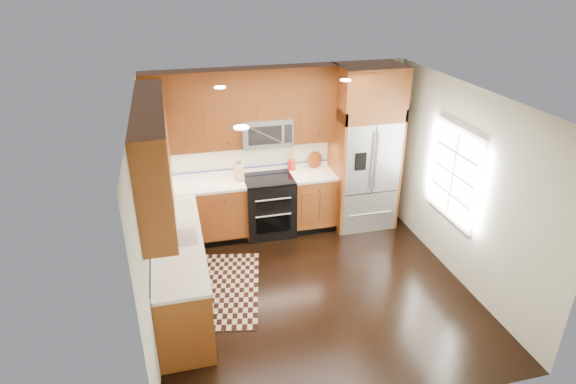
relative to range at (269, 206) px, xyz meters
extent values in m
plane|color=black|center=(0.25, -1.67, -0.47)|extent=(4.00, 4.00, 0.00)
cube|color=beige|center=(0.25, 0.33, 0.83)|extent=(4.00, 0.02, 2.60)
cube|color=beige|center=(-1.75, -1.67, 0.83)|extent=(0.02, 4.00, 2.60)
cube|color=beige|center=(2.25, -1.67, 0.83)|extent=(0.02, 4.00, 2.60)
cube|color=white|center=(2.23, -1.47, 0.93)|extent=(0.04, 1.10, 1.30)
cube|color=white|center=(2.22, -1.47, 0.93)|extent=(0.02, 0.95, 1.15)
cube|color=brown|center=(-1.06, 0.03, -0.02)|extent=(1.37, 0.60, 0.90)
cube|color=brown|center=(0.74, 0.03, -0.02)|extent=(0.72, 0.60, 0.90)
cube|color=brown|center=(-1.45, -1.47, -0.02)|extent=(0.60, 2.40, 0.90)
cube|color=white|center=(-0.32, 0.03, 0.45)|extent=(2.85, 0.62, 0.04)
cube|color=white|center=(-1.45, -1.47, 0.45)|extent=(0.62, 2.40, 0.04)
cube|color=brown|center=(-0.32, 0.17, 1.36)|extent=(2.85, 0.33, 0.75)
cube|color=brown|center=(-1.58, -1.47, 1.36)|extent=(0.33, 2.40, 0.75)
cube|color=brown|center=(-0.32, 0.17, 1.93)|extent=(2.85, 0.33, 0.40)
cube|color=brown|center=(-1.58, -1.47, 1.93)|extent=(0.33, 2.40, 0.40)
cube|color=black|center=(0.00, 0.00, -0.01)|extent=(0.76, 0.64, 0.92)
cube|color=black|center=(0.00, 0.00, 0.47)|extent=(0.76, 0.60, 0.02)
cube|color=black|center=(0.00, -0.31, 0.15)|extent=(0.55, 0.01, 0.18)
cube|color=black|center=(0.00, -0.31, -0.17)|extent=(0.55, 0.01, 0.28)
cylinder|color=#B2B2B7|center=(0.00, -0.34, 0.27)|extent=(0.55, 0.02, 0.02)
cylinder|color=#B2B2B7|center=(0.00, -0.34, 0.00)|extent=(0.55, 0.02, 0.02)
cube|color=#B2B2B7|center=(0.00, 0.13, 1.19)|extent=(0.76, 0.40, 0.42)
cube|color=black|center=(-0.05, -0.06, 1.19)|extent=(0.50, 0.01, 0.28)
cube|color=#B2B2B7|center=(1.55, -0.04, 0.43)|extent=(0.90, 0.74, 1.80)
cube|color=black|center=(1.55, -0.41, 0.78)|extent=(0.01, 0.01, 1.08)
cube|color=black|center=(1.33, -0.41, 0.78)|extent=(0.18, 0.01, 0.28)
cube|color=brown|center=(1.08, -0.04, 0.53)|extent=(0.04, 0.74, 2.00)
cube|color=brown|center=(2.02, -0.04, 0.53)|extent=(0.04, 0.74, 2.00)
cube|color=brown|center=(1.55, -0.04, 1.73)|extent=(0.98, 0.74, 0.80)
cube|color=#B2B2B7|center=(-1.45, -1.47, 0.48)|extent=(0.50, 0.42, 0.02)
cylinder|color=#B2B2B7|center=(-1.65, -1.25, 0.61)|extent=(0.02, 0.02, 0.28)
torus|color=#B2B2B7|center=(-1.65, -1.33, 0.75)|extent=(0.18, 0.02, 0.18)
cube|color=black|center=(-0.95, -1.33, -0.46)|extent=(1.30, 1.82, 0.01)
cube|color=tan|center=(-0.44, 0.08, 0.59)|extent=(0.14, 0.17, 0.24)
cylinder|color=#AD2215|center=(0.44, 0.26, 0.55)|extent=(0.14, 0.14, 0.16)
cylinder|color=brown|center=(0.82, 0.26, 0.48)|extent=(0.35, 0.35, 0.02)
camera|label=1|loc=(-1.36, -6.63, 3.47)|focal=30.00mm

